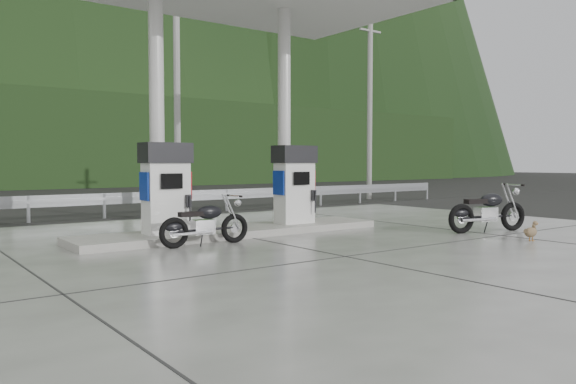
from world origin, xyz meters
TOP-DOWN VIEW (x-y plane):
  - ground at (0.00, 0.00)m, footprint 160.00×160.00m
  - forecourt_apron at (0.00, 0.00)m, footprint 18.00×14.00m
  - pump_island at (0.00, 2.50)m, footprint 7.00×1.40m
  - gas_pump_left at (-1.60, 2.50)m, footprint 0.95×0.55m
  - gas_pump_right at (1.60, 2.50)m, footprint 0.95×0.55m
  - canopy_column_left at (-1.60, 2.90)m, footprint 0.30×0.30m
  - canopy_column_right at (1.60, 2.90)m, footprint 0.30×0.30m
  - guardrail at (0.00, 8.00)m, footprint 26.00×0.16m
  - road at (0.00, 11.50)m, footprint 60.00×7.00m
  - utility_pole_b at (2.00, 9.50)m, footprint 0.22×0.22m
  - utility_pole_c at (11.00, 9.50)m, footprint 0.22×0.22m
  - motorcycle_left at (-1.26, 1.51)m, footprint 1.73×0.58m
  - motorcycle_right at (4.82, -0.45)m, footprint 2.07×1.11m
  - duck at (4.23, -1.82)m, footprint 0.47×0.17m

SIDE VIEW (x-z plane):
  - ground at x=0.00m, z-range 0.00..0.00m
  - road at x=0.00m, z-range 0.00..0.01m
  - forecourt_apron at x=0.00m, z-range 0.00..0.02m
  - pump_island at x=0.00m, z-range 0.02..0.17m
  - duck at x=4.23m, z-range 0.02..0.35m
  - motorcycle_left at x=-1.26m, z-range 0.02..0.83m
  - motorcycle_right at x=4.82m, z-range 0.02..0.96m
  - guardrail at x=0.00m, z-range 0.00..1.42m
  - gas_pump_left at x=-1.60m, z-range 0.17..1.97m
  - gas_pump_right at x=1.60m, z-range 0.17..1.97m
  - canopy_column_left at x=-1.60m, z-range 0.17..5.17m
  - canopy_column_right at x=1.60m, z-range 0.17..5.17m
  - utility_pole_b at x=2.00m, z-range 0.00..8.00m
  - utility_pole_c at x=11.00m, z-range 0.00..8.00m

